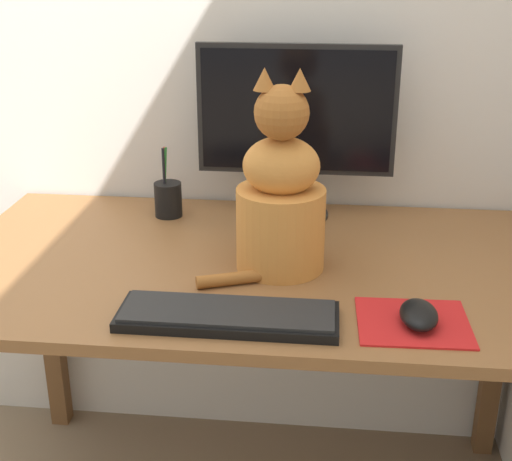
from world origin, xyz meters
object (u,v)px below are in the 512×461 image
at_px(cat, 280,198).
at_px(pen_cup, 168,198).
at_px(monitor, 296,122).
at_px(keyboard, 228,315).
at_px(computer_mouse_right, 419,315).

relative_size(cat, pen_cup, 2.40).
xyz_separation_m(monitor, pen_cup, (-0.31, -0.03, -0.19)).
bearing_deg(cat, pen_cup, 136.55).
bearing_deg(monitor, keyboard, -99.15).
bearing_deg(pen_cup, computer_mouse_right, -41.19).
bearing_deg(cat, keyboard, -108.12).
relative_size(keyboard, computer_mouse_right, 3.67).
xyz_separation_m(computer_mouse_right, pen_cup, (-0.57, 0.50, 0.02)).
bearing_deg(keyboard, cat, 72.60).
xyz_separation_m(monitor, keyboard, (-0.09, -0.55, -0.23)).
xyz_separation_m(keyboard, cat, (0.08, 0.24, 0.14)).
height_order(keyboard, pen_cup, pen_cup).
bearing_deg(keyboard, monitor, 80.81).
height_order(computer_mouse_right, pen_cup, pen_cup).
relative_size(monitor, cat, 1.13).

